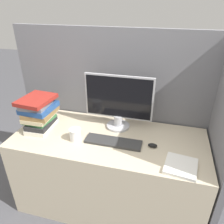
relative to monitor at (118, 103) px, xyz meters
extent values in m
cube|color=slate|center=(-0.03, 0.20, -0.20)|extent=(1.97, 0.04, 1.54)
cube|color=slate|center=(0.79, -0.15, -0.20)|extent=(0.04, 0.74, 1.54)
cube|color=beige|center=(-0.03, -0.18, -0.60)|extent=(1.57, 0.68, 0.74)
cylinder|color=#B7B7BC|center=(0.00, 0.00, -0.22)|extent=(0.20, 0.20, 0.02)
cylinder|color=#B7B7BC|center=(0.00, 0.00, -0.17)|extent=(0.07, 0.07, 0.09)
cube|color=#B7B7BC|center=(0.00, 0.00, 0.05)|extent=(0.58, 0.02, 0.38)
cube|color=black|center=(0.00, -0.01, 0.05)|extent=(0.55, 0.01, 0.35)
cube|color=#333333|center=(0.02, -0.25, -0.22)|extent=(0.45, 0.13, 0.02)
ellipsoid|color=black|center=(0.32, -0.22, -0.22)|extent=(0.07, 0.04, 0.03)
cylinder|color=white|center=(-0.28, -0.28, -0.19)|extent=(0.09, 0.09, 0.09)
cylinder|color=white|center=(-0.28, -0.28, -0.14)|extent=(0.10, 0.10, 0.01)
cube|color=silver|center=(-0.64, -0.19, -0.21)|extent=(0.20, 0.31, 0.04)
cube|color=#262628|center=(-0.63, -0.20, -0.17)|extent=(0.19, 0.26, 0.04)
cube|color=#38723F|center=(-0.65, -0.20, -0.14)|extent=(0.22, 0.24, 0.02)
cube|color=#C6B78C|center=(-0.64, -0.19, -0.11)|extent=(0.21, 0.28, 0.03)
cube|color=olive|center=(-0.63, -0.19, -0.08)|extent=(0.23, 0.28, 0.04)
cube|color=#264C8C|center=(-0.64, -0.19, -0.04)|extent=(0.25, 0.28, 0.04)
cube|color=slate|center=(-0.65, -0.21, 0.00)|extent=(0.22, 0.23, 0.04)
cube|color=maroon|center=(-0.65, -0.19, 0.04)|extent=(0.26, 0.31, 0.03)
cube|color=white|center=(0.53, -0.40, -0.22)|extent=(0.24, 0.25, 0.02)
camera|label=1|loc=(0.37, -1.60, 0.79)|focal=35.00mm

